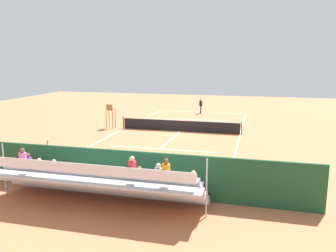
% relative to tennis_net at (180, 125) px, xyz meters
% --- Properties ---
extents(ground_plane, '(60.00, 60.00, 0.00)m').
position_rel_tennis_net_xyz_m(ground_plane, '(0.00, 0.00, -0.50)').
color(ground_plane, '#CC7047').
extents(court_line_markings, '(10.10, 22.20, 0.01)m').
position_rel_tennis_net_xyz_m(court_line_markings, '(0.00, -0.04, -0.50)').
color(court_line_markings, white).
rests_on(court_line_markings, ground).
extents(tennis_net, '(10.30, 0.10, 1.07)m').
position_rel_tennis_net_xyz_m(tennis_net, '(0.00, 0.00, 0.00)').
color(tennis_net, black).
rests_on(tennis_net, ground).
extents(backdrop_wall, '(18.00, 0.16, 2.00)m').
position_rel_tennis_net_xyz_m(backdrop_wall, '(0.00, 14.00, 0.50)').
color(backdrop_wall, '#1E4C2D').
rests_on(backdrop_wall, ground).
extents(bleacher_stand, '(9.06, 2.40, 2.48)m').
position_rel_tennis_net_xyz_m(bleacher_stand, '(0.04, 15.34, 0.46)').
color(bleacher_stand, '#B2B2B7').
rests_on(bleacher_stand, ground).
extents(umpire_chair, '(0.67, 0.67, 2.14)m').
position_rel_tennis_net_xyz_m(umpire_chair, '(6.20, 0.25, 0.81)').
color(umpire_chair, olive).
rests_on(umpire_chair, ground).
extents(courtside_bench, '(1.80, 0.40, 0.93)m').
position_rel_tennis_net_xyz_m(courtside_bench, '(-2.54, 13.27, 0.06)').
color(courtside_bench, '#9E754C').
rests_on(courtside_bench, ground).
extents(equipment_bag, '(0.90, 0.36, 0.36)m').
position_rel_tennis_net_xyz_m(equipment_bag, '(-1.03, 13.40, -0.32)').
color(equipment_bag, black).
rests_on(equipment_bag, ground).
extents(tennis_player, '(0.42, 0.55, 1.93)m').
position_rel_tennis_net_xyz_m(tennis_player, '(-0.12, -10.11, 0.51)').
color(tennis_player, black).
rests_on(tennis_player, ground).
extents(tennis_racket, '(0.57, 0.31, 0.03)m').
position_rel_tennis_net_xyz_m(tennis_racket, '(0.42, -10.68, -0.49)').
color(tennis_racket, black).
rests_on(tennis_racket, ground).
extents(tennis_ball_near, '(0.07, 0.07, 0.07)m').
position_rel_tennis_net_xyz_m(tennis_ball_near, '(-2.37, -8.48, -0.47)').
color(tennis_ball_near, '#CCDB33').
rests_on(tennis_ball_near, ground).
extents(tennis_ball_far, '(0.07, 0.07, 0.07)m').
position_rel_tennis_net_xyz_m(tennis_ball_far, '(1.34, -6.44, -0.47)').
color(tennis_ball_far, '#CCDB33').
rests_on(tennis_ball_far, ground).
extents(line_judge, '(0.40, 0.55, 1.93)m').
position_rel_tennis_net_xyz_m(line_judge, '(4.24, 12.88, 0.51)').
color(line_judge, '#232328').
rests_on(line_judge, ground).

